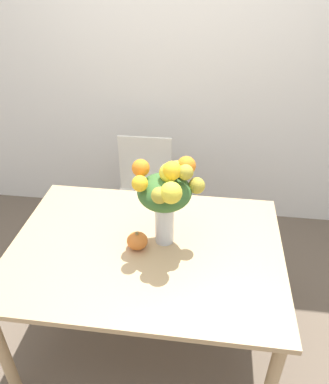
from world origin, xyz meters
The scene contains 6 objects.
ground_plane centered at (0.00, 0.00, 0.00)m, with size 12.00×12.00×0.00m, color brown.
wall_back centered at (0.00, 1.41, 1.35)m, with size 8.00×0.06×2.70m.
dining_table centered at (0.00, 0.00, 0.66)m, with size 1.42×1.03×0.74m.
flower_vase centered at (0.10, 0.06, 1.05)m, with size 0.36×0.31×0.49m.
pumpkin centered at (-0.04, -0.01, 0.79)m, with size 0.11×0.11×0.10m.
dining_chair_near_window centered at (-0.17, 0.86, 0.47)m, with size 0.43×0.43×0.90m.
Camera 1 is at (0.29, -1.44, 2.07)m, focal length 35.00 mm.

